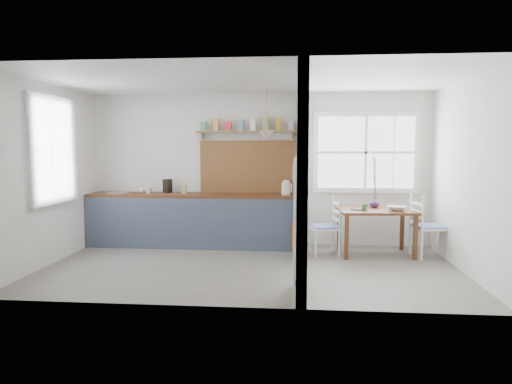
# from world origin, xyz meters

# --- Properties ---
(floor) EXTENTS (5.80, 3.20, 0.01)m
(floor) POSITION_xyz_m (0.00, 0.00, 0.00)
(floor) COLOR gray
(floor) RESTS_ON ground
(ceiling) EXTENTS (5.80, 3.20, 0.01)m
(ceiling) POSITION_xyz_m (0.00, 0.00, 2.60)
(ceiling) COLOR white
(ceiling) RESTS_ON walls
(walls) EXTENTS (5.81, 3.21, 2.60)m
(walls) POSITION_xyz_m (0.00, 0.00, 1.30)
(walls) COLOR white
(walls) RESTS_ON floor
(partition) EXTENTS (0.12, 3.20, 2.60)m
(partition) POSITION_xyz_m (0.70, 0.06, 1.45)
(partition) COLOR white
(partition) RESTS_ON floor
(kitchen_window) EXTENTS (0.10, 1.16, 1.50)m
(kitchen_window) POSITION_xyz_m (-2.87, 0.00, 1.65)
(kitchen_window) COLOR white
(kitchen_window) RESTS_ON walls
(nook_window) EXTENTS (1.76, 0.10, 1.30)m
(nook_window) POSITION_xyz_m (1.80, 1.56, 1.60)
(nook_window) COLOR white
(nook_window) RESTS_ON walls
(counter) EXTENTS (3.50, 0.60, 0.90)m
(counter) POSITION_xyz_m (-1.13, 1.33, 0.46)
(counter) COLOR brown
(counter) RESTS_ON floor
(sink) EXTENTS (0.40, 0.40, 0.02)m
(sink) POSITION_xyz_m (-2.43, 1.30, 0.89)
(sink) COLOR silver
(sink) RESTS_ON counter
(backsplash) EXTENTS (1.65, 0.03, 0.90)m
(backsplash) POSITION_xyz_m (-0.20, 1.58, 1.35)
(backsplash) COLOR brown
(backsplash) RESTS_ON walls
(shelf) EXTENTS (1.75, 0.20, 0.21)m
(shelf) POSITION_xyz_m (-0.20, 1.49, 2.01)
(shelf) COLOR olive
(shelf) RESTS_ON walls
(pendant_lamp) EXTENTS (0.26, 0.26, 0.16)m
(pendant_lamp) POSITION_xyz_m (0.15, 1.15, 1.88)
(pendant_lamp) COLOR beige
(pendant_lamp) RESTS_ON ceiling
(utensil_rail) EXTENTS (0.02, 0.50, 0.02)m
(utensil_rail) POSITION_xyz_m (0.61, 0.90, 1.45)
(utensil_rail) COLOR silver
(utensil_rail) RESTS_ON partition
(dining_table) EXTENTS (1.21, 0.86, 0.72)m
(dining_table) POSITION_xyz_m (1.89, 0.93, 0.36)
(dining_table) COLOR brown
(dining_table) RESTS_ON floor
(chair_left) EXTENTS (0.48, 0.48, 0.90)m
(chair_left) POSITION_xyz_m (1.09, 0.88, 0.45)
(chair_left) COLOR white
(chair_left) RESTS_ON floor
(chair_right) EXTENTS (0.51, 0.51, 0.97)m
(chair_right) POSITION_xyz_m (2.67, 0.84, 0.48)
(chair_right) COLOR white
(chair_right) RESTS_ON floor
(kettle) EXTENTS (0.23, 0.20, 0.24)m
(kettle) POSITION_xyz_m (0.47, 1.30, 1.02)
(kettle) COLOR white
(kettle) RESTS_ON counter
(mug_a) EXTENTS (0.13, 0.13, 0.11)m
(mug_a) POSITION_xyz_m (-1.86, 1.25, 0.95)
(mug_a) COLOR beige
(mug_a) RESTS_ON counter
(mug_b) EXTENTS (0.14, 0.14, 0.09)m
(mug_b) POSITION_xyz_m (-2.03, 1.39, 0.94)
(mug_b) COLOR white
(mug_b) RESTS_ON counter
(knife_block) EXTENTS (0.14, 0.17, 0.24)m
(knife_block) POSITION_xyz_m (-1.58, 1.41, 1.02)
(knife_block) COLOR black
(knife_block) RESTS_ON counter
(jar) EXTENTS (0.10, 0.10, 0.16)m
(jar) POSITION_xyz_m (-1.27, 1.33, 0.98)
(jar) COLOR tan
(jar) RESTS_ON counter
(towel_magenta) EXTENTS (0.02, 0.03, 0.53)m
(towel_magenta) POSITION_xyz_m (0.58, 0.96, 0.28)
(towel_magenta) COLOR #BE1E6B
(towel_magenta) RESTS_ON counter
(towel_orange) EXTENTS (0.02, 0.03, 0.45)m
(towel_orange) POSITION_xyz_m (0.58, 0.96, 0.25)
(towel_orange) COLOR #CB640C
(towel_orange) RESTS_ON counter
(bowl) EXTENTS (0.36, 0.36, 0.07)m
(bowl) POSITION_xyz_m (2.18, 0.83, 0.75)
(bowl) COLOR beige
(bowl) RESTS_ON dining_table
(table_cup) EXTENTS (0.13, 0.13, 0.10)m
(table_cup) POSITION_xyz_m (1.69, 0.81, 0.77)
(table_cup) COLOR #467546
(table_cup) RESTS_ON dining_table
(plate) EXTENTS (0.23, 0.23, 0.02)m
(plate) POSITION_xyz_m (1.58, 0.86, 0.73)
(plate) COLOR black
(plate) RESTS_ON dining_table
(vase) EXTENTS (0.21, 0.21, 0.17)m
(vase) POSITION_xyz_m (1.89, 1.14, 0.80)
(vase) COLOR #3E2451
(vase) RESTS_ON dining_table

